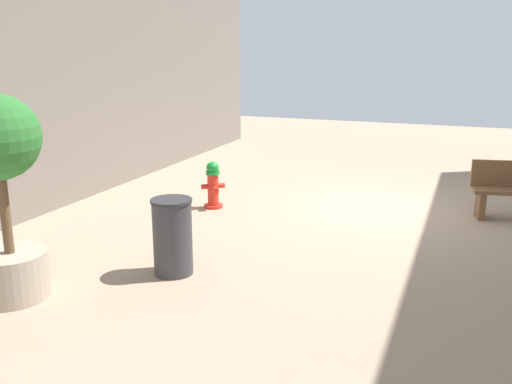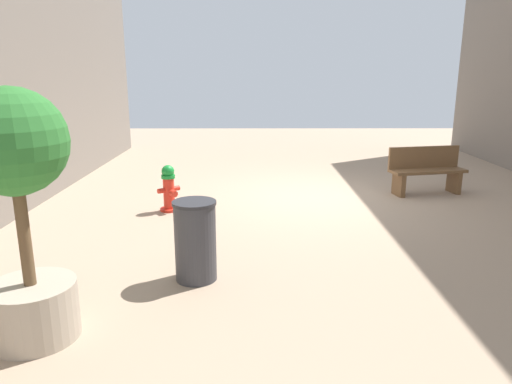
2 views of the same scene
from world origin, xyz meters
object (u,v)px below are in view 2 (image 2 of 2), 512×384
Objects in this scene: fire_hydrant at (169,188)px; trash_bin at (195,241)px; planter_tree at (19,196)px; bench_near at (426,170)px.

fire_hydrant is 0.86× the size of trash_bin.
planter_tree is at bearing 43.30° from trash_bin.
trash_bin is at bearing 105.84° from fire_hydrant.
bench_near is 1.65× the size of trash_bin.
planter_tree is 2.39× the size of trash_bin.
fire_hydrant is 0.52× the size of bench_near.
fire_hydrant is at bearing 13.91° from bench_near.
planter_tree is at bearing 82.64° from fire_hydrant.
trash_bin is (4.19, 4.13, -0.00)m from bench_near.
trash_bin reaches higher than fire_hydrant.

